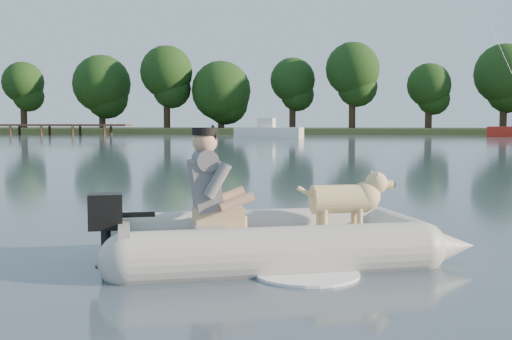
# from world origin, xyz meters

# --- Properties ---
(water) EXTENTS (160.00, 160.00, 0.00)m
(water) POSITION_xyz_m (0.00, 0.00, 0.00)
(water) COLOR #4F5E6A
(water) RESTS_ON ground
(shore_bank) EXTENTS (160.00, 12.00, 0.70)m
(shore_bank) POSITION_xyz_m (0.00, 62.00, 0.25)
(shore_bank) COLOR #47512D
(shore_bank) RESTS_ON water
(dock) EXTENTS (18.00, 2.00, 1.04)m
(dock) POSITION_xyz_m (-26.00, 52.00, 0.52)
(dock) COLOR #4C331E
(dock) RESTS_ON water
(treeline) EXTENTS (75.85, 7.35, 9.27)m
(treeline) POSITION_xyz_m (1.46, 61.10, 5.39)
(treeline) COLOR #332316
(treeline) RESTS_ON shore_bank
(dinghy) EXTENTS (5.68, 4.98, 1.37)m
(dinghy) POSITION_xyz_m (0.60, 0.65, 0.58)
(dinghy) COLOR #A5A49F
(dinghy) RESTS_ON water
(man) EXTENTS (0.87, 0.80, 1.06)m
(man) POSITION_xyz_m (-0.07, 0.49, 0.77)
(man) COLOR slate
(man) RESTS_ON dinghy
(dog) EXTENTS (0.98, 0.60, 0.61)m
(dog) POSITION_xyz_m (1.19, 0.90, 0.51)
(dog) COLOR tan
(dog) RESTS_ON dinghy
(outboard_motor) EXTENTS (0.48, 0.40, 0.78)m
(outboard_motor) POSITION_xyz_m (-0.96, 0.14, 0.31)
(outboard_motor) COLOR black
(outboard_motor) RESTS_ON dinghy
(motorboat) EXTENTS (5.69, 2.93, 2.29)m
(motorboat) POSITION_xyz_m (-3.38, 44.78, 1.04)
(motorboat) COLOR white
(motorboat) RESTS_ON water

